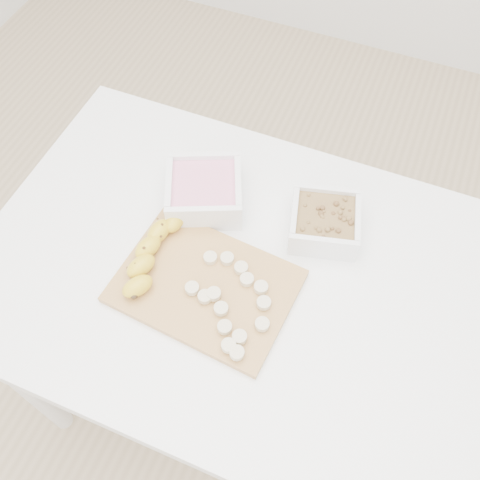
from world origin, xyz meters
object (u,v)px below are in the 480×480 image
at_px(bowl_granola, 324,222).
at_px(table, 235,291).
at_px(bowl_yogurt, 204,191).
at_px(cutting_board, 205,286).
at_px(banana, 152,253).

bearing_deg(bowl_granola, table, -131.30).
relative_size(bowl_yogurt, cutting_board, 0.61).
relative_size(table, cutting_board, 3.09).
distance_m(table, bowl_yogurt, 0.22).
bearing_deg(bowl_granola, bowl_yogurt, -174.85).
bearing_deg(table, bowl_yogurt, 133.04).
xyz_separation_m(table, bowl_granola, (0.13, 0.15, 0.13)).
height_order(bowl_yogurt, bowl_granola, bowl_yogurt).
bearing_deg(cutting_board, bowl_granola, 51.51).
relative_size(bowl_yogurt, banana, 0.95).
distance_m(table, banana, 0.20).
height_order(table, bowl_yogurt, bowl_yogurt).
height_order(table, cutting_board, cutting_board).
distance_m(bowl_granola, cutting_board, 0.27).
height_order(table, banana, banana).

